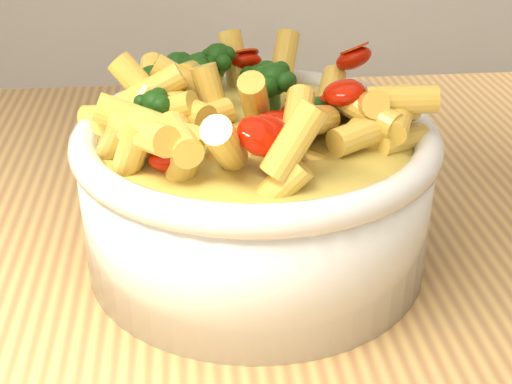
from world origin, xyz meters
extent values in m
cube|color=tan|center=(0.00, 0.00, 0.88)|extent=(1.20, 0.80, 0.04)
cylinder|color=silver|center=(-0.12, 0.00, 0.95)|extent=(0.25, 0.25, 0.10)
ellipsoid|color=silver|center=(-0.12, 0.00, 0.92)|extent=(0.23, 0.23, 0.04)
torus|color=silver|center=(-0.12, 0.00, 1.00)|extent=(0.26, 0.26, 0.02)
ellipsoid|color=#ECCF50|center=(-0.12, 0.00, 1.00)|extent=(0.22, 0.22, 0.03)
camera|label=1|loc=(-0.16, -0.46, 1.20)|focal=50.00mm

